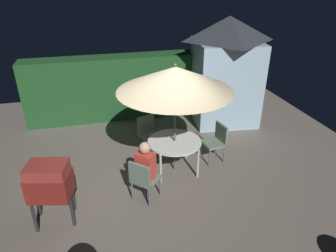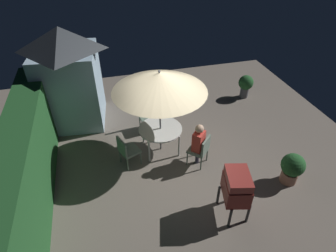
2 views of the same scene
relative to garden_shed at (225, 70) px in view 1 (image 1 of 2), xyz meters
The scene contains 10 objects.
ground_plane 4.04m from the garden_shed, 137.26° to the right, with size 11.00×11.00×0.00m, color #6B6056.
hedge_backdrop 2.97m from the garden_shed, 160.71° to the left, with size 5.91×0.72×1.89m.
garden_shed is the anchor object (origin of this frame).
patio_table 3.23m from the garden_shed, 133.22° to the right, with size 1.18×1.18×0.74m.
patio_umbrella 3.18m from the garden_shed, 133.22° to the right, with size 2.39×2.39×2.46m.
bbq_grill 5.73m from the garden_shed, 144.54° to the right, with size 0.80×0.65×1.20m.
chair_near_shed 4.46m from the garden_shed, 133.57° to the right, with size 0.65×0.65×0.90m.
chair_far_side 2.56m from the garden_shed, 116.94° to the right, with size 0.53×0.53×0.90m.
chair_toward_hedge 3.01m from the garden_shed, 153.22° to the right, with size 0.60×0.60×0.90m.
person_in_red 4.32m from the garden_shed, 133.56° to the right, with size 0.41×0.41×1.26m.
Camera 1 is at (-0.96, -5.33, 4.03)m, focal length 32.57 mm.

